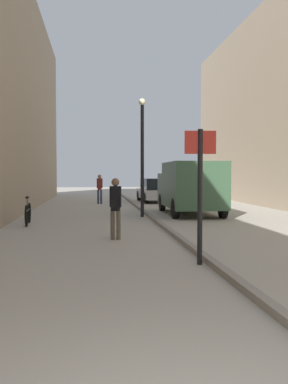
# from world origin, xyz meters

# --- Properties ---
(ground_plane) EXTENTS (80.00, 80.00, 0.00)m
(ground_plane) POSITION_xyz_m (0.00, 12.00, 0.00)
(ground_plane) COLOR #A8A093
(kerb_strip) EXTENTS (0.16, 40.00, 0.12)m
(kerb_strip) POSITION_xyz_m (1.58, 12.00, 0.06)
(kerb_strip) COLOR gray
(kerb_strip) RESTS_ON ground_plane
(pedestrian_main_foreground) EXTENTS (0.34, 0.22, 1.70)m
(pedestrian_main_foreground) POSITION_xyz_m (-0.32, 22.19, 0.98)
(pedestrian_main_foreground) COLOR #2D3851
(pedestrian_main_foreground) RESTS_ON ground_plane
(pedestrian_mid_block) EXTENTS (0.31, 0.24, 1.63)m
(pedestrian_mid_block) POSITION_xyz_m (-0.08, 8.92, 0.94)
(pedestrian_mid_block) COLOR brown
(pedestrian_mid_block) RESTS_ON ground_plane
(delivery_van) EXTENTS (2.17, 4.97, 2.23)m
(delivery_van) POSITION_xyz_m (3.45, 15.41, 1.21)
(delivery_van) COLOR #335138
(delivery_van) RESTS_ON ground_plane
(parked_car) EXTENTS (1.98, 4.27, 1.45)m
(parked_car) POSITION_xyz_m (3.14, 23.54, 0.71)
(parked_car) COLOR #B7B7BC
(parked_car) RESTS_ON ground_plane
(street_sign_post) EXTENTS (0.60, 0.10, 2.60)m
(street_sign_post) POSITION_xyz_m (1.37, 5.67, 1.55)
(street_sign_post) COLOR black
(street_sign_post) RESTS_ON ground_plane
(lamp_post) EXTENTS (0.28, 0.28, 4.76)m
(lamp_post) POSITION_xyz_m (1.29, 14.63, 2.72)
(lamp_post) COLOR black
(lamp_post) RESTS_ON ground_plane
(bicycle_leaning) EXTENTS (0.17, 1.77, 0.98)m
(bicycle_leaning) POSITION_xyz_m (-2.90, 12.49, 0.38)
(bicycle_leaning) COLOR black
(bicycle_leaning) RESTS_ON ground_plane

